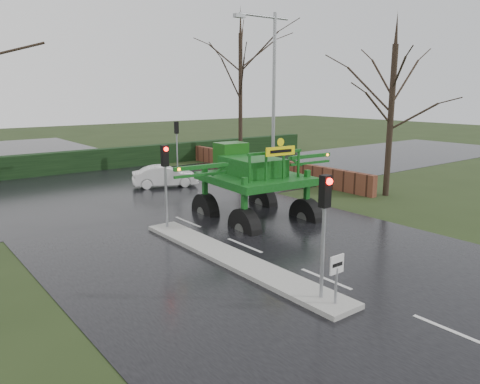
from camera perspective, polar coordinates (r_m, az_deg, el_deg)
ground at (r=14.75m, az=10.39°, el=-10.45°), size 140.00×140.00×0.00m
road_main at (r=22.29m, az=-9.06°, el=-2.55°), size 14.00×80.00×0.02m
road_cross at (r=27.58m, az=-15.09°, el=0.03°), size 80.00×12.00×0.02m
median_island at (r=15.95m, az=-0.90°, el=-8.14°), size 1.20×10.00×0.16m
hedge_row at (r=34.88m, az=-20.30°, el=3.42°), size 44.00×0.90×1.50m
brick_wall at (r=32.86m, az=1.96°, el=3.41°), size 0.40×20.00×1.20m
keep_left_sign at (r=12.53m, az=11.69°, el=-9.47°), size 0.50×0.07×1.35m
traffic_signal_near at (r=12.37m, az=10.28°, el=-2.24°), size 0.26×0.33×3.52m
traffic_signal_mid at (r=18.99m, az=-9.10°, el=2.85°), size 0.26×0.33×3.52m
traffic_signal_far at (r=33.62m, az=-7.74°, el=6.93°), size 0.26×0.33×3.52m
street_light_right at (r=27.94m, az=3.68°, el=12.94°), size 3.85×0.30×10.00m
tree_right_near at (r=26.42m, az=18.03°, el=10.69°), size 5.60×5.60×9.64m
tree_right_far at (r=37.95m, az=0.06°, el=13.54°), size 7.00×7.00×12.05m
crop_sprayer at (r=19.01m, az=0.19°, el=1.83°), size 8.32×5.49×4.66m
white_sedan at (r=28.42m, az=-9.09°, el=0.64°), size 4.04×2.65×1.26m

